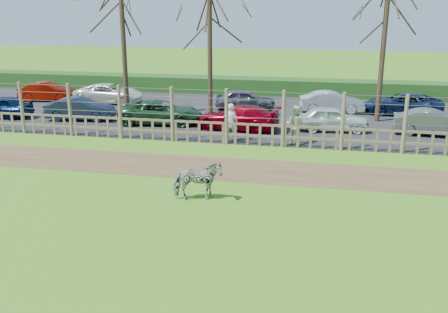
% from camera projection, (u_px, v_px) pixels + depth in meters
% --- Properties ---
extents(ground, '(120.00, 120.00, 0.00)m').
position_uv_depth(ground, '(174.00, 214.00, 14.82)').
color(ground, '#679E30').
rests_on(ground, ground).
extents(dirt_strip, '(34.00, 2.80, 0.01)m').
position_uv_depth(dirt_strip, '(209.00, 168.00, 19.04)').
color(dirt_strip, brown).
rests_on(dirt_strip, ground).
extents(asphalt, '(44.00, 13.00, 0.04)m').
position_uv_depth(asphalt, '(249.00, 114.00, 28.42)').
color(asphalt, '#232326').
rests_on(asphalt, ground).
extents(hedge, '(46.00, 2.00, 1.10)m').
position_uv_depth(hedge, '(264.00, 86.00, 34.84)').
color(hedge, '#1E4716').
rests_on(hedge, ground).
extents(fence, '(30.16, 0.16, 2.50)m').
position_uv_depth(fence, '(226.00, 127.00, 22.10)').
color(fence, brown).
rests_on(fence, ground).
extents(tree_left, '(4.80, 4.80, 7.88)m').
position_uv_depth(tree_left, '(122.00, 12.00, 26.16)').
color(tree_left, '#3D2B1E').
rests_on(tree_left, ground).
extents(tree_mid, '(4.80, 4.80, 6.83)m').
position_uv_depth(tree_mid, '(210.00, 27.00, 26.46)').
color(tree_mid, '#3D2B1E').
rests_on(tree_mid, ground).
extents(tree_right, '(4.80, 4.80, 7.35)m').
position_uv_depth(tree_right, '(386.00, 20.00, 25.12)').
color(tree_right, '#3D2B1E').
rests_on(tree_right, ground).
extents(zebra, '(1.67, 1.11, 1.30)m').
position_uv_depth(zebra, '(197.00, 181.00, 15.69)').
color(zebra, gray).
rests_on(zebra, ground).
extents(visitor_a, '(0.66, 0.46, 1.72)m').
position_uv_depth(visitor_a, '(231.00, 122.00, 22.49)').
color(visitor_a, beige).
rests_on(visitor_a, asphalt).
extents(visitor_b, '(1.00, 0.88, 1.72)m').
position_uv_depth(visitor_b, '(295.00, 125.00, 21.97)').
color(visitor_b, beige).
rests_on(visitor_b, asphalt).
extents(car_0, '(3.61, 1.65, 1.20)m').
position_uv_depth(car_0, '(0.00, 107.00, 27.33)').
color(car_0, '#05153F').
rests_on(car_0, asphalt).
extents(car_1, '(3.78, 1.74, 1.20)m').
position_uv_depth(car_1, '(80.00, 109.00, 26.72)').
color(car_1, '#1A233C').
rests_on(car_1, asphalt).
extents(car_2, '(4.53, 2.51, 1.20)m').
position_uv_depth(car_2, '(161.00, 112.00, 25.92)').
color(car_2, '#1E4424').
rests_on(car_2, asphalt).
extents(car_3, '(4.30, 2.15, 1.20)m').
position_uv_depth(car_3, '(237.00, 118.00, 24.65)').
color(car_3, maroon).
rests_on(car_3, asphalt).
extents(car_4, '(3.63, 1.72, 1.20)m').
position_uv_depth(car_4, '(332.00, 119.00, 24.40)').
color(car_4, silver).
rests_on(car_4, asphalt).
extents(car_5, '(3.76, 1.68, 1.20)m').
position_uv_depth(car_5, '(434.00, 123.00, 23.54)').
color(car_5, '#565F5C').
rests_on(car_5, asphalt).
extents(car_7, '(3.77, 1.72, 1.20)m').
position_uv_depth(car_7, '(48.00, 92.00, 32.16)').
color(car_7, '#901004').
rests_on(car_7, asphalt).
extents(car_8, '(4.42, 2.21, 1.20)m').
position_uv_depth(car_8, '(109.00, 93.00, 31.52)').
color(car_8, white).
rests_on(car_8, asphalt).
extents(car_10, '(3.65, 1.78, 1.20)m').
position_uv_depth(car_10, '(245.00, 100.00, 29.41)').
color(car_10, '#585363').
rests_on(car_10, asphalt).
extents(car_11, '(3.77, 1.71, 1.20)m').
position_uv_depth(car_11, '(332.00, 102.00, 28.67)').
color(car_11, '#B0B7C1').
rests_on(car_11, asphalt).
extents(car_12, '(4.47, 2.36, 1.20)m').
position_uv_depth(car_12, '(403.00, 104.00, 28.11)').
color(car_12, '#132043').
rests_on(car_12, asphalt).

